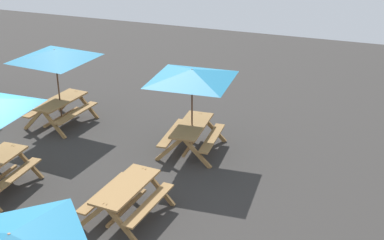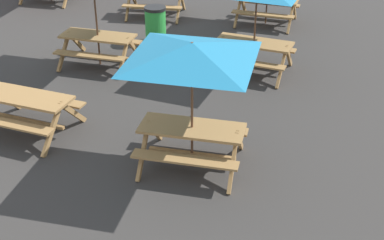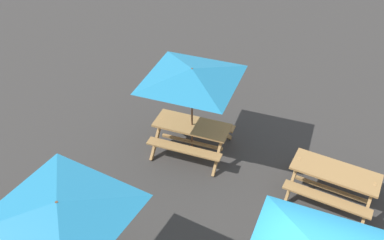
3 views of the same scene
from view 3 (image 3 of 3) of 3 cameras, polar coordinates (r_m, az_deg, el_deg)
The scene contains 3 objects.
picnic_table_1 at distance 9.41m, azimuth 0.00°, elevation 5.26°, with size 2.82×2.82×2.34m.
picnic_table_4 at distance 6.83m, azimuth -17.14°, elevation -12.13°, with size 2.81×2.81×2.34m.
picnic_table_5 at distance 9.57m, azimuth 18.42°, elevation -7.33°, with size 1.90×1.66×0.81m.
Camera 3 is at (-0.36, -3.35, 7.02)m, focal length 40.00 mm.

